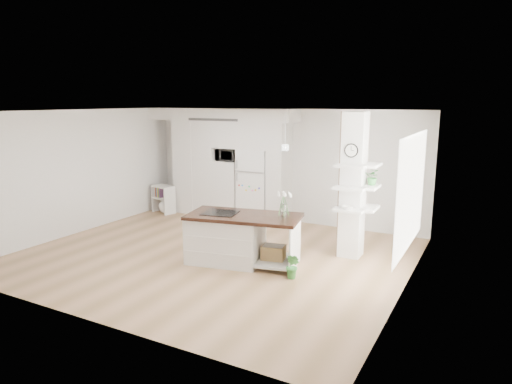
{
  "coord_description": "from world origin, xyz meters",
  "views": [
    {
      "loc": [
        4.62,
        -6.92,
        2.89
      ],
      "look_at": [
        0.43,
        0.9,
        1.11
      ],
      "focal_mm": 32.0,
      "sensor_mm": 36.0,
      "label": 1
    }
  ],
  "objects_px": {
    "kitchen_island": "(232,237)",
    "bookshelf": "(164,201)",
    "floor_plant_a": "(293,266)",
    "refrigerator": "(256,185)"
  },
  "relations": [
    {
      "from": "refrigerator",
      "to": "bookshelf",
      "type": "xyz_separation_m",
      "value": [
        -2.45,
        -0.51,
        -0.56
      ]
    },
    {
      "from": "bookshelf",
      "to": "floor_plant_a",
      "type": "height_order",
      "value": "bookshelf"
    },
    {
      "from": "kitchen_island",
      "to": "bookshelf",
      "type": "bearing_deg",
      "value": 134.78
    },
    {
      "from": "refrigerator",
      "to": "bookshelf",
      "type": "bearing_deg",
      "value": -168.23
    },
    {
      "from": "kitchen_island",
      "to": "bookshelf",
      "type": "relative_size",
      "value": 3.0
    },
    {
      "from": "refrigerator",
      "to": "floor_plant_a",
      "type": "relative_size",
      "value": 4.03
    },
    {
      "from": "bookshelf",
      "to": "floor_plant_a",
      "type": "distance_m",
      "value": 5.41
    },
    {
      "from": "kitchen_island",
      "to": "floor_plant_a",
      "type": "relative_size",
      "value": 4.94
    },
    {
      "from": "bookshelf",
      "to": "refrigerator",
      "type": "bearing_deg",
      "value": 28.38
    },
    {
      "from": "refrigerator",
      "to": "kitchen_island",
      "type": "relative_size",
      "value": 0.82
    }
  ]
}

